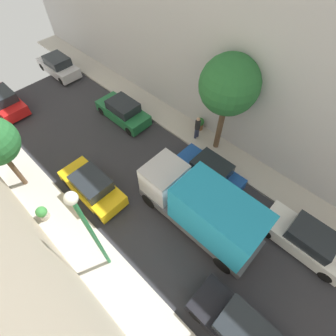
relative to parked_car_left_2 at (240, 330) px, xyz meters
The scene contains 17 objects.
ground 7.22m from the parked_car_left_2, 67.93° to the left, with size 32.00×32.00×0.00m, color #2D2D33.
sidewalk_left 7.08m from the parked_car_left_2, 109.05° to the left, with size 2.00×44.00×0.15m, color #B7B2A8.
sidewalk_right 10.20m from the parked_car_left_2, 40.86° to the left, with size 2.00×44.00×0.15m, color #B7B2A8.
building_right 15.11m from the parked_car_left_2, 29.65° to the left, with size 6.00×44.00×15.15m, color #B2B2B7.
parked_car_left_2 is the anchor object (origin of this frame).
parked_car_left_3 9.91m from the parked_car_left_2, 90.00° to the left, with size 1.78×4.20×1.57m.
parked_car_left_4 20.93m from the parked_car_left_2, 90.00° to the left, with size 1.78×4.20×1.57m.
parked_car_right_1 5.41m from the parked_car_left_2, ahead, with size 1.78×4.20×1.57m.
parked_car_right_2 7.90m from the parked_car_left_2, 46.85° to the left, with size 1.78×4.20×1.57m.
parked_car_right_3 14.63m from the parked_car_left_2, 68.35° to the left, with size 1.78×4.20×1.57m.
parked_car_right_4 22.85m from the parked_car_left_2, 76.33° to the left, with size 1.78×4.20×1.57m.
delivery_truck 5.13m from the parked_car_left_2, 57.45° to the left, with size 2.26×6.60×3.38m.
pedestrian 11.32m from the parked_car_left_2, 48.34° to the left, with size 0.40×0.36×1.72m.
street_tree_1 11.24m from the parked_car_left_2, 41.85° to the left, with size 3.24×3.24×6.32m.
potted_plant_0 10.90m from the parked_car_left_2, 104.90° to the left, with size 0.58×0.58×0.90m.
potted_plant_3 12.12m from the parked_car_left_2, 46.75° to the left, with size 0.57×0.57×0.92m.
lamp_post 7.31m from the parked_car_left_2, 107.22° to the left, with size 0.44×0.44×6.31m.
Camera 1 is at (-5.34, -5.19, 12.67)m, focal length 26.84 mm.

